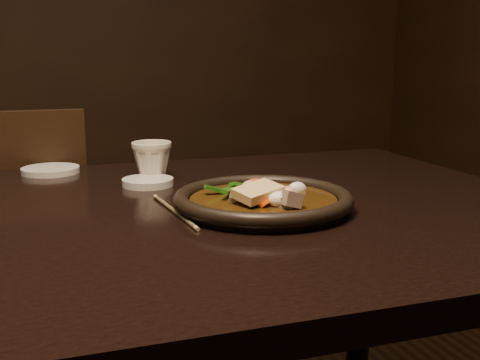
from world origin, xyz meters
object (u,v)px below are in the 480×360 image
object	(u,v)px
table	(87,264)
chair	(7,269)
tea_cup	(152,159)
plate	(263,201)

from	to	relation	value
table	chair	bearing A→B (deg)	104.67
chair	tea_cup	size ratio (longest dim) A/B	10.74
chair	plate	bearing A→B (deg)	125.47
plate	chair	bearing A→B (deg)	124.49
table	chair	size ratio (longest dim) A/B	1.82
tea_cup	table	bearing A→B (deg)	-121.41
plate	tea_cup	bearing A→B (deg)	112.37
chair	tea_cup	distance (m)	0.55
plate	tea_cup	world-z (taller)	tea_cup
plate	table	bearing A→B (deg)	170.36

